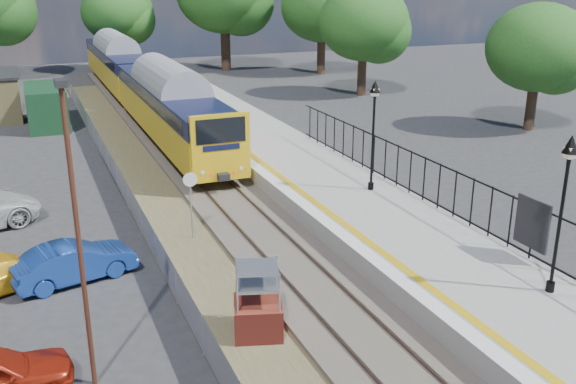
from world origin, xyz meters
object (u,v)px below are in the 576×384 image
victorian_lamp_north (374,110)px  car_yellow (3,272)px  victorian_lamp_south (566,178)px  brick_plinth (258,302)px  speed_sign (191,195)px  train (138,79)px  carpark_lamp (77,223)px  car_blue (74,262)px

victorian_lamp_north → car_yellow: 14.93m
victorian_lamp_north → victorian_lamp_south: bearing=-88.9°
victorian_lamp_south → brick_plinth: 9.00m
speed_sign → victorian_lamp_north: bearing=7.7°
train → speed_sign: (-2.50, -24.80, -0.55)m
victorian_lamp_south → brick_plinth: size_ratio=2.17×
carpark_lamp → car_yellow: bearing=107.9°
train → carpark_lamp: 33.45m
victorian_lamp_north → car_yellow: size_ratio=1.17×
carpark_lamp → victorian_lamp_south: bearing=-8.3°
victorian_lamp_north → carpark_lamp: 14.77m
train → brick_plinth: train is taller
car_yellow → speed_sign: bearing=-100.4°
car_yellow → victorian_lamp_south: bearing=-143.0°
car_blue → victorian_lamp_south: bearing=-136.5°
brick_plinth → car_blue: bearing=128.8°
victorian_lamp_south → victorian_lamp_north: same height
train → carpark_lamp: bearing=-102.1°
carpark_lamp → car_blue: 6.99m
victorian_lamp_south → speed_sign: size_ratio=1.73×
speed_sign → carpark_lamp: 9.37m
victorian_lamp_north → brick_plinth: bearing=-135.8°
victorian_lamp_south → car_blue: 15.12m
train → brick_plinth: size_ratio=19.27×
carpark_lamp → car_blue: size_ratio=1.89×
brick_plinth → carpark_lamp: (-4.47, -0.57, 3.20)m
victorian_lamp_south → victorian_lamp_north: 10.00m
train → car_yellow: train is taller
brick_plinth → victorian_lamp_north: bearing=44.2°
train → speed_sign: 24.93m
brick_plinth → speed_sign: 7.32m
speed_sign → car_blue: size_ratio=0.67×
brick_plinth → speed_sign: bearing=89.8°
speed_sign → car_yellow: bearing=-161.2°
victorian_lamp_south → car_blue: victorian_lamp_south is taller
victorian_lamp_north → brick_plinth: victorian_lamp_north is taller
train → carpark_lamp: carpark_lamp is taller
car_yellow → carpark_lamp: bearing=174.1°
brick_plinth → car_blue: (-4.38, 5.44, -0.37)m
victorian_lamp_south → train: 34.97m
brick_plinth → car_yellow: brick_plinth is taller
car_blue → car_yellow: car_blue is taller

